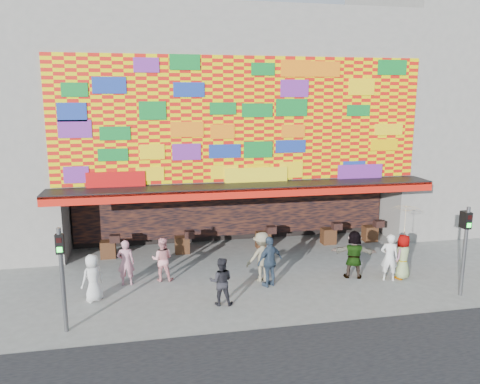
{
  "coord_description": "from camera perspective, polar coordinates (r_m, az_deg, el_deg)",
  "views": [
    {
      "loc": [
        -3.8,
        -14.27,
        6.44
      ],
      "look_at": [
        -0.54,
        2.0,
        3.06
      ],
      "focal_mm": 35.0,
      "sensor_mm": 36.0,
      "label": 1
    }
  ],
  "objects": [
    {
      "name": "signal_left",
      "position": [
        13.78,
        -20.91,
        -8.68
      ],
      "size": [
        0.22,
        0.2,
        3.0
      ],
      "color": "#59595B",
      "rests_on": "ground"
    },
    {
      "name": "ground",
      "position": [
        16.11,
        3.36,
        -12.06
      ],
      "size": [
        90.0,
        90.0,
        0.0
      ],
      "primitive_type": "plane",
      "color": "slate",
      "rests_on": "ground"
    },
    {
      "name": "ped_g",
      "position": [
        17.91,
        19.24,
        -7.46
      ],
      "size": [
        0.95,
        0.85,
        1.63
      ],
      "primitive_type": "imported",
      "rotation": [
        0.0,
        0.0,
        3.69
      ],
      "color": "gray",
      "rests_on": "ground"
    },
    {
      "name": "ped_f",
      "position": [
        17.47,
        13.71,
        -7.39
      ],
      "size": [
        1.7,
        1.03,
        1.75
      ],
      "primitive_type": "imported",
      "rotation": [
        0.0,
        0.0,
        2.8
      ],
      "color": "gray",
      "rests_on": "ground"
    },
    {
      "name": "signal_right",
      "position": [
        16.85,
        25.79,
        -5.43
      ],
      "size": [
        0.22,
        0.2,
        3.0
      ],
      "color": "#59595B",
      "rests_on": "ground"
    },
    {
      "name": "neighbor_right",
      "position": [
        27.9,
        26.09,
        9.47
      ],
      "size": [
        11.0,
        8.0,
        12.0
      ],
      "primitive_type": "cube",
      "color": "gray",
      "rests_on": "ground"
    },
    {
      "name": "shop_building",
      "position": [
        22.8,
        -1.72,
        8.48
      ],
      "size": [
        15.2,
        9.4,
        10.0
      ],
      "color": "gray",
      "rests_on": "ground"
    },
    {
      "name": "ped_i",
      "position": [
        16.98,
        -9.46,
        -8.08
      ],
      "size": [
        0.86,
        0.73,
        1.57
      ],
      "primitive_type": "imported",
      "rotation": [
        0.0,
        0.0,
        2.96
      ],
      "color": "pink",
      "rests_on": "ground"
    },
    {
      "name": "ped_b",
      "position": [
        16.84,
        -13.75,
        -8.35
      ],
      "size": [
        0.61,
        0.42,
        1.62
      ],
      "primitive_type": "imported",
      "rotation": [
        0.0,
        0.0,
        3.09
      ],
      "color": "#BB798A",
      "rests_on": "ground"
    },
    {
      "name": "ped_a",
      "position": [
        15.86,
        -17.5,
        -9.96
      ],
      "size": [
        0.9,
        0.85,
        1.55
      ],
      "primitive_type": "imported",
      "rotation": [
        0.0,
        0.0,
        3.78
      ],
      "color": "silver",
      "rests_on": "ground"
    },
    {
      "name": "ped_e",
      "position": [
        16.28,
        3.65,
        -8.44
      ],
      "size": [
        1.13,
        0.83,
        1.78
      ],
      "primitive_type": "imported",
      "rotation": [
        0.0,
        0.0,
        3.58
      ],
      "color": "#2F3F53",
      "rests_on": "ground"
    },
    {
      "name": "ped_d",
      "position": [
        16.72,
        2.68,
        -7.88
      ],
      "size": [
        1.27,
        0.9,
        1.78
      ],
      "primitive_type": "imported",
      "rotation": [
        0.0,
        0.0,
        3.36
      ],
      "color": "#7D755B",
      "rests_on": "ground"
    },
    {
      "name": "parasol",
      "position": [
        17.52,
        19.54,
        -3.12
      ],
      "size": [
        1.28,
        1.3,
        1.98
      ],
      "color": "beige",
      "rests_on": "ground"
    },
    {
      "name": "ped_c",
      "position": [
        14.92,
        -2.32,
        -10.82
      ],
      "size": [
        0.85,
        0.72,
        1.54
      ],
      "primitive_type": "imported",
      "rotation": [
        0.0,
        0.0,
        2.93
      ],
      "color": "black",
      "rests_on": "ground"
    },
    {
      "name": "ped_h",
      "position": [
        17.56,
        17.75,
        -7.59
      ],
      "size": [
        0.72,
        0.59,
        1.71
      ],
      "primitive_type": "imported",
      "rotation": [
        0.0,
        0.0,
        2.81
      ],
      "color": "silver",
      "rests_on": "ground"
    }
  ]
}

